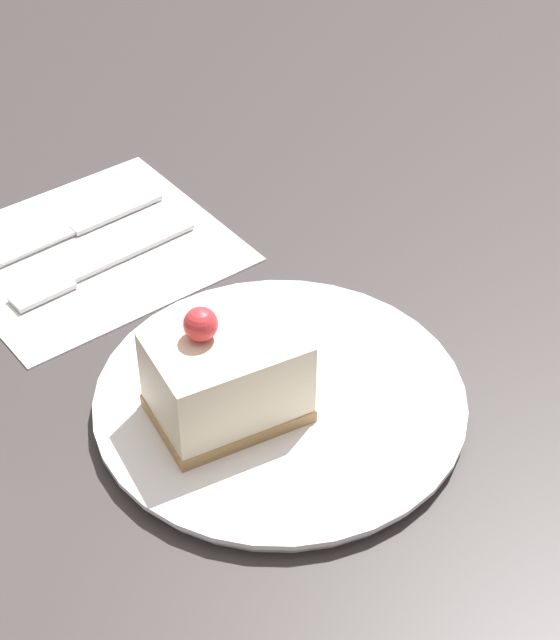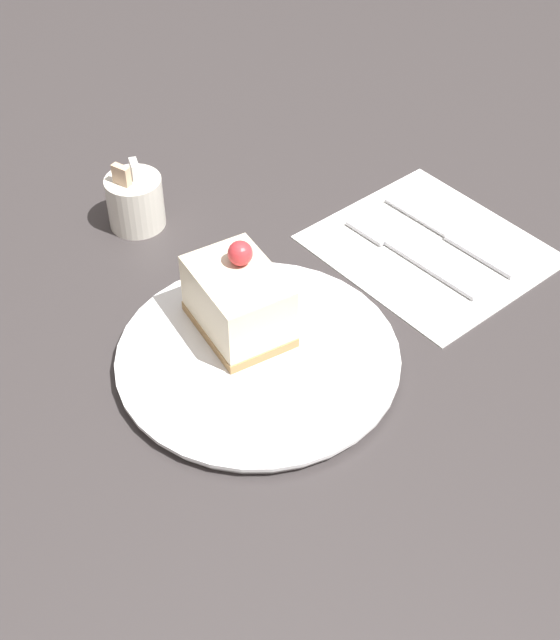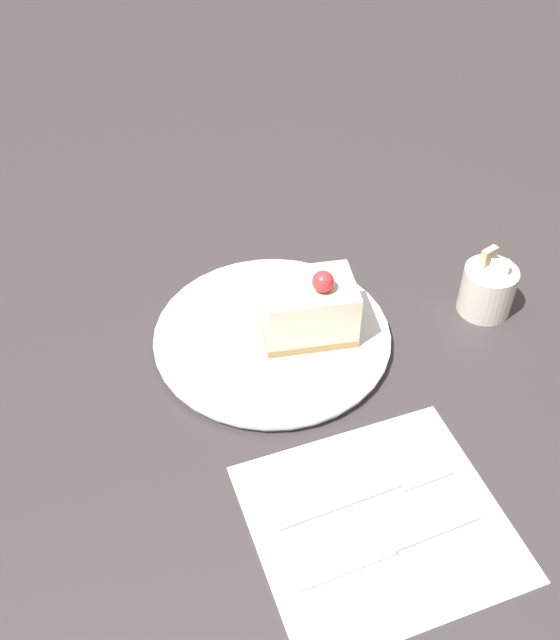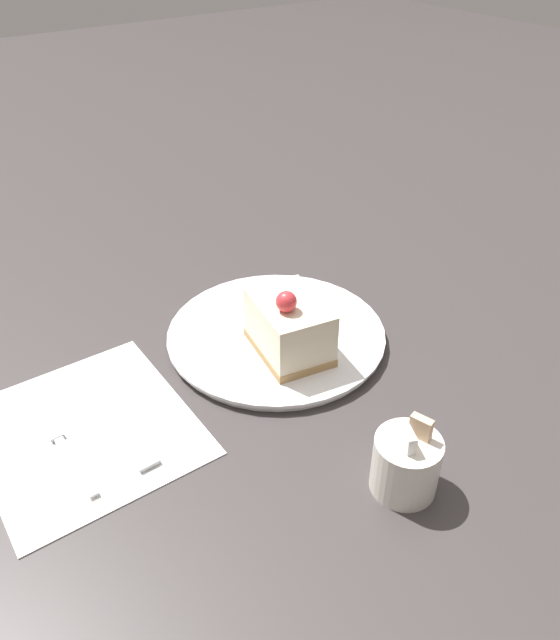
# 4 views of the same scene
# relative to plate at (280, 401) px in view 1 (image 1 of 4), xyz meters

# --- Properties ---
(ground_plane) EXTENTS (4.00, 4.00, 0.00)m
(ground_plane) POSITION_rel_plate_xyz_m (0.02, -0.01, -0.01)
(ground_plane) COLOR #383333
(plate) EXTENTS (0.26, 0.26, 0.01)m
(plate) POSITION_rel_plate_xyz_m (0.00, 0.00, 0.00)
(plate) COLOR white
(plate) RESTS_ON ground_plane
(cake_slice) EXTENTS (0.09, 0.11, 0.09)m
(cake_slice) POSITION_rel_plate_xyz_m (0.01, 0.04, 0.04)
(cake_slice) COLOR #AD8451
(cake_slice) RESTS_ON plate
(napkin) EXTENTS (0.20, 0.22, 0.00)m
(napkin) POSITION_rel_plate_xyz_m (0.25, 0.01, -0.01)
(napkin) COLOR white
(napkin) RESTS_ON ground_plane
(fork) EXTENTS (0.02, 0.17, 0.00)m
(fork) POSITION_rel_plate_xyz_m (0.22, 0.03, -0.00)
(fork) COLOR #B2B2B7
(fork) RESTS_ON napkin
(knife) EXTENTS (0.02, 0.18, 0.00)m
(knife) POSITION_rel_plate_xyz_m (0.28, -0.00, -0.00)
(knife) COLOR #B2B2B7
(knife) RESTS_ON napkin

